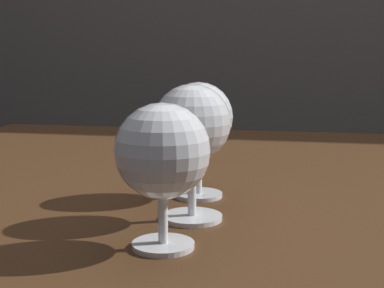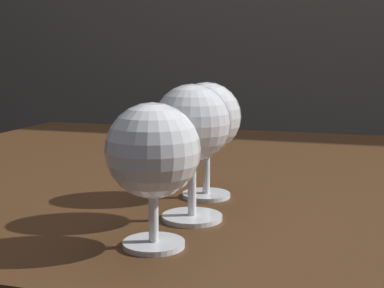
{
  "view_description": "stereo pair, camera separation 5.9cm",
  "coord_description": "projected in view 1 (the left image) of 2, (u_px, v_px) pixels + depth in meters",
  "views": [
    {
      "loc": [
        0.03,
        -0.81,
        0.94
      ],
      "look_at": [
        -0.08,
        -0.24,
        0.85
      ],
      "focal_mm": 53.01,
      "sensor_mm": 36.0,
      "label": 1
    },
    {
      "loc": [
        0.09,
        -0.8,
        0.94
      ],
      "look_at": [
        -0.08,
        -0.24,
        0.85
      ],
      "focal_mm": 53.01,
      "sensor_mm": 36.0,
      "label": 2
    }
  ],
  "objects": [
    {
      "name": "dining_table",
      "position": [
        280.0,
        235.0,
        0.84
      ],
      "size": [
        1.34,
        0.9,
        0.77
      ],
      "color": "#472B16",
      "rests_on": "ground_plane"
    },
    {
      "name": "wine_glass_amber",
      "position": [
        162.0,
        154.0,
        0.5
      ],
      "size": [
        0.09,
        0.09,
        0.13
      ],
      "color": "white",
      "rests_on": "dining_table"
    },
    {
      "name": "wine_glass_white",
      "position": [
        192.0,
        126.0,
        0.58
      ],
      "size": [
        0.08,
        0.08,
        0.14
      ],
      "color": "white",
      "rests_on": "dining_table"
    },
    {
      "name": "wine_glass_chardonnay",
      "position": [
        198.0,
        119.0,
        0.68
      ],
      "size": [
        0.08,
        0.08,
        0.14
      ],
      "color": "white",
      "rests_on": "dining_table"
    }
  ]
}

